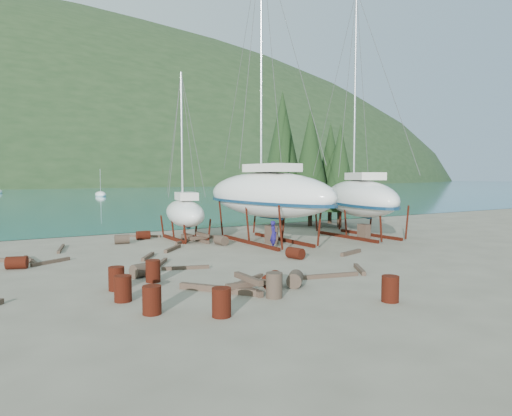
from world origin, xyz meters
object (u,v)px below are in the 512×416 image
large_sailboat_far (359,198)px  small_sailboat_shore (185,212)px  large_sailboat_near (266,194)px  worker (274,235)px

large_sailboat_far → small_sailboat_shore: (-10.82, 5.01, -0.93)m
large_sailboat_near → small_sailboat_shore: bearing=132.0°
large_sailboat_near → worker: 3.34m
worker → small_sailboat_shore: bearing=41.5°
large_sailboat_far → worker: 8.10m
large_sailboat_near → small_sailboat_shore: size_ratio=1.74×
worker → large_sailboat_near: bearing=-7.1°
small_sailboat_shore → large_sailboat_far: bearing=-14.0°
large_sailboat_far → small_sailboat_shore: size_ratio=1.52×
large_sailboat_far → worker: bearing=-149.8°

